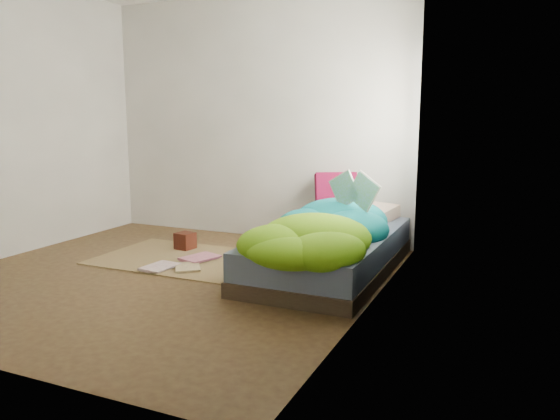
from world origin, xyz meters
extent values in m
cube|color=#402918|center=(0.00, 0.00, 0.00)|extent=(3.50, 3.50, 0.00)
cube|color=beige|center=(0.00, 1.75, 1.30)|extent=(3.50, 0.04, 2.60)
cube|color=beige|center=(-1.75, 0.00, 1.30)|extent=(0.04, 3.50, 2.60)
cube|color=beige|center=(1.75, 0.00, 1.30)|extent=(0.04, 3.50, 2.60)
cube|color=white|center=(1.74, 0.90, 1.40)|extent=(0.01, 1.00, 1.20)
cube|color=#33261C|center=(1.22, 0.72, 0.06)|extent=(1.00, 2.00, 0.12)
cube|color=slate|center=(1.22, 0.72, 0.23)|extent=(0.98, 1.96, 0.22)
cube|color=brown|center=(-0.15, 0.55, 0.01)|extent=(1.60, 1.10, 0.01)
cube|color=beige|center=(1.34, 1.54, 0.40)|extent=(0.61, 0.49, 0.12)
cube|color=#4E052C|center=(0.97, 1.62, 0.55)|extent=(0.43, 0.31, 0.42)
cube|color=#38100C|center=(-0.35, 0.86, 0.09)|extent=(0.19, 0.19, 0.16)
imported|color=white|center=(-0.27, 0.18, 0.02)|extent=(0.26, 0.34, 0.02)
imported|color=#CE7795|center=(-0.11, 0.59, 0.03)|extent=(0.34, 0.40, 0.03)
imported|color=#C4B980|center=(-0.02, 0.20, 0.02)|extent=(0.34, 0.36, 0.02)
camera|label=1|loc=(2.68, -3.62, 1.34)|focal=35.00mm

